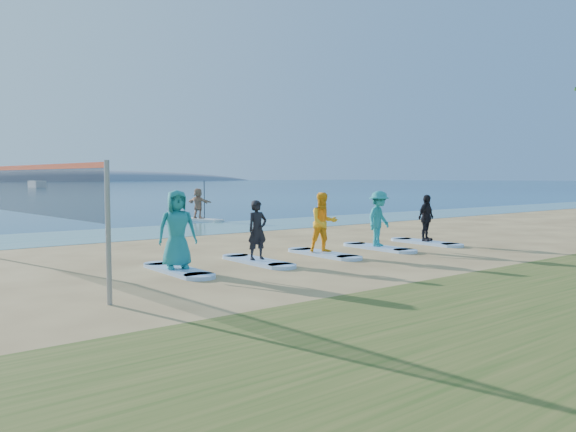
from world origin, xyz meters
TOP-DOWN VIEW (x-y plane):
  - ground at (0.00, 0.00)m, footprint 600.00×600.00m
  - shallow_water at (0.00, 10.50)m, footprint 600.00×600.00m
  - island_ridge at (95.00, 300.00)m, footprint 220.00×56.00m
  - volleyball_net at (-6.97, 3.39)m, footprint 0.91×9.05m
  - paddleboard at (3.75, 14.49)m, footprint 1.38×3.08m
  - paddleboarder at (3.75, 14.49)m, footprint 0.94×1.49m
  - boat_offshore_b at (20.64, 114.39)m, footprint 2.35×5.78m
  - surfboard_0 at (-4.10, 1.21)m, footprint 0.70×2.20m
  - student_0 at (-4.10, 1.21)m, footprint 1.01×0.78m
  - surfboard_1 at (-1.84, 1.21)m, footprint 0.70×2.20m
  - student_1 at (-1.84, 1.21)m, footprint 0.56×0.37m
  - surfboard_2 at (0.42, 1.21)m, footprint 0.70×2.20m
  - student_2 at (0.42, 1.21)m, footprint 0.98×0.87m
  - surfboard_3 at (2.68, 1.21)m, footprint 0.70×2.20m
  - student_3 at (2.68, 1.21)m, footprint 1.23×0.91m
  - surfboard_4 at (4.95, 1.21)m, footprint 0.70×2.20m
  - student_4 at (4.95, 1.21)m, footprint 0.95×0.53m

SIDE VIEW (x-z plane):
  - ground at x=0.00m, z-range 0.00..0.00m
  - island_ridge at x=95.00m, z-range -9.00..9.00m
  - boat_offshore_b at x=20.64m, z-range -0.70..0.70m
  - shallow_water at x=0.00m, z-range 0.01..0.01m
  - surfboard_0 at x=-4.10m, z-range 0.00..0.09m
  - surfboard_1 at x=-1.84m, z-range 0.00..0.09m
  - surfboard_2 at x=0.42m, z-range 0.00..0.09m
  - surfboard_3 at x=2.68m, z-range 0.00..0.09m
  - surfboard_4 at x=4.95m, z-range 0.00..0.09m
  - paddleboard at x=3.75m, z-range 0.00..0.12m
  - student_1 at x=-1.84m, z-range 0.09..1.62m
  - student_4 at x=4.95m, z-range 0.09..1.63m
  - paddleboarder at x=3.75m, z-range 0.12..1.65m
  - student_2 at x=0.42m, z-range 0.09..1.78m
  - student_3 at x=2.68m, z-range 0.09..1.79m
  - student_0 at x=-4.10m, z-range 0.09..1.91m
  - volleyball_net at x=-6.97m, z-range 0.65..3.15m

